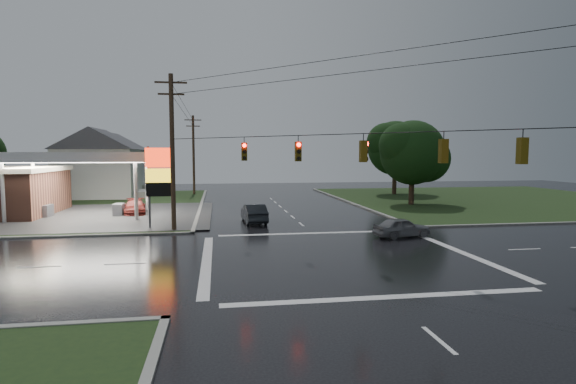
{
  "coord_description": "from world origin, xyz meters",
  "views": [
    {
      "loc": [
        -6.39,
        -22.97,
        5.49
      ],
      "look_at": [
        -1.89,
        5.66,
        3.0
      ],
      "focal_mm": 28.0,
      "sensor_mm": 36.0,
      "label": 1
    }
  ],
  "objects": [
    {
      "name": "car_crossing",
      "position": [
        5.55,
        4.73,
        0.65
      ],
      "size": [
        4.02,
        2.24,
        1.29
      ],
      "primitive_type": "imported",
      "rotation": [
        0.0,
        0.0,
        1.77
      ],
      "color": "slate",
      "rests_on": "ground"
    },
    {
      "name": "pylon_sign",
      "position": [
        -10.5,
        10.5,
        4.01
      ],
      "size": [
        2.0,
        0.35,
        6.0
      ],
      "color": "#59595E",
      "rests_on": "ground"
    },
    {
      "name": "utility_pole_nw",
      "position": [
        -9.5,
        9.5,
        5.72
      ],
      "size": [
        2.2,
        0.32,
        11.0
      ],
      "color": "#382619",
      "rests_on": "ground"
    },
    {
      "name": "tree_ne_far",
      "position": [
        17.15,
        33.99,
        6.18
      ],
      "size": [
        8.46,
        7.2,
        9.8
      ],
      "color": "black",
      "rests_on": "ground"
    },
    {
      "name": "grass_nw",
      "position": [
        -26.0,
        26.0,
        0.04
      ],
      "size": [
        36.0,
        36.0,
        0.08
      ],
      "primitive_type": "cube",
      "color": "black",
      "rests_on": "ground"
    },
    {
      "name": "car_north",
      "position": [
        -3.57,
        12.43,
        0.75
      ],
      "size": [
        1.92,
        4.65,
        1.5
      ],
      "primitive_type": "imported",
      "rotation": [
        0.0,
        0.0,
        3.22
      ],
      "color": "black",
      "rests_on": "ground"
    },
    {
      "name": "traffic_signals",
      "position": [
        0.02,
        -0.02,
        6.48
      ],
      "size": [
        26.87,
        26.87,
        1.47
      ],
      "color": "black",
      "rests_on": "ground"
    },
    {
      "name": "tree_ne_near",
      "position": [
        14.14,
        21.99,
        5.56
      ],
      "size": [
        7.99,
        6.8,
        8.98
      ],
      "color": "black",
      "rests_on": "ground"
    },
    {
      "name": "house_far",
      "position": [
        -21.95,
        48.0,
        4.41
      ],
      "size": [
        11.05,
        8.48,
        8.6
      ],
      "color": "silver",
      "rests_on": "ground"
    },
    {
      "name": "house_near",
      "position": [
        -20.95,
        36.0,
        4.41
      ],
      "size": [
        11.05,
        8.48,
        8.6
      ],
      "color": "silver",
      "rests_on": "ground"
    },
    {
      "name": "ground",
      "position": [
        0.0,
        0.0,
        0.0
      ],
      "size": [
        120.0,
        120.0,
        0.0
      ],
      "primitive_type": "plane",
      "color": "black",
      "rests_on": "ground"
    },
    {
      "name": "grass_ne",
      "position": [
        26.0,
        26.0,
        0.04
      ],
      "size": [
        36.0,
        36.0,
        0.08
      ],
      "primitive_type": "cube",
      "color": "black",
      "rests_on": "ground"
    },
    {
      "name": "car_pump",
      "position": [
        -13.84,
        19.13,
        0.65
      ],
      "size": [
        2.52,
        4.74,
        1.31
      ],
      "primitive_type": "imported",
      "rotation": [
        0.0,
        0.0,
        0.16
      ],
      "color": "maroon",
      "rests_on": "ground"
    },
    {
      "name": "utility_pole_n",
      "position": [
        -9.5,
        38.0,
        5.47
      ],
      "size": [
        2.2,
        0.32,
        10.5
      ],
      "color": "#382619",
      "rests_on": "ground"
    }
  ]
}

